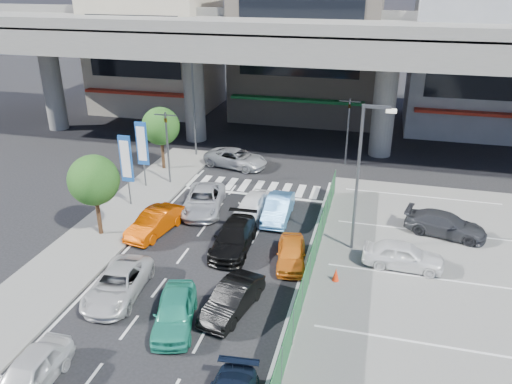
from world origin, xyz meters
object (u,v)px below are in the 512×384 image
(sedan_white_mid_left, at_px, (118,284))
(sedan_white_front_mid, at_px, (252,204))
(kei_truck_front_right, at_px, (278,208))
(wagon_silver_front_left, at_px, (203,200))
(street_lamp_left, at_px, (196,98))
(hatch_black_mid_right, at_px, (232,299))
(tree_far, at_px, (161,126))
(street_lamp_right, at_px, (362,167))
(parked_sedan_dgrey, at_px, (445,224))
(signboard_near, at_px, (126,161))
(traffic_light_left, at_px, (166,130))
(sedan_black_mid, at_px, (234,238))
(taxi_orange_right, at_px, (291,253))
(van_white_back_left, at_px, (29,374))
(traffic_light_right, at_px, (349,115))
(traffic_cone, at_px, (336,274))
(tree_near, at_px, (94,180))
(crossing_wagon_silver, at_px, (236,158))
(taxi_orange_left, at_px, (155,222))
(parked_sedan_white, at_px, (403,255))
(signboard_far, at_px, (142,145))
(taxi_teal_mid, at_px, (175,312))

(sedan_white_mid_left, distance_m, sedan_white_front_mid, 10.54)
(kei_truck_front_right, bearing_deg, wagon_silver_front_left, 179.13)
(street_lamp_left, relative_size, hatch_black_mid_right, 2.01)
(sedan_white_front_mid, bearing_deg, tree_far, 152.27)
(street_lamp_right, relative_size, parked_sedan_dgrey, 1.79)
(street_lamp_left, xyz_separation_m, signboard_near, (-0.87, -10.01, -1.71))
(traffic_light_left, bearing_deg, sedan_black_mid, -47.33)
(hatch_black_mid_right, bearing_deg, traffic_light_left, 135.24)
(signboard_near, height_order, sedan_white_front_mid, signboard_near)
(street_lamp_left, xyz_separation_m, taxi_orange_right, (10.42, -14.30, -4.16))
(street_lamp_left, xyz_separation_m, sedan_white_mid_left, (3.20, -19.05, -4.13))
(kei_truck_front_right, bearing_deg, traffic_light_left, 156.58)
(van_white_back_left, distance_m, taxi_orange_right, 13.02)
(sedan_black_mid, bearing_deg, traffic_light_right, 69.66)
(sedan_white_mid_left, xyz_separation_m, wagon_silver_front_left, (0.71, 9.55, 0.05))
(traffic_light_right, xyz_separation_m, traffic_cone, (1.00, -16.36, -3.54))
(wagon_silver_front_left, bearing_deg, sedan_white_mid_left, -104.98)
(street_lamp_left, distance_m, sedan_black_mid, 15.91)
(tree_near, bearing_deg, crossing_wagon_silver, 70.60)
(street_lamp_left, xyz_separation_m, kei_truck_front_right, (8.70, -9.44, -4.09))
(tree_far, relative_size, taxi_orange_left, 1.15)
(traffic_light_left, relative_size, parked_sedan_white, 1.29)
(traffic_light_left, xyz_separation_m, traffic_light_right, (11.70, 7.00, 0.00))
(sedan_white_front_mid, bearing_deg, sedan_black_mid, -82.15)
(tree_far, relative_size, taxi_orange_right, 1.33)
(sedan_white_mid_left, height_order, parked_sedan_dgrey, parked_sedan_dgrey)
(sedan_white_front_mid, bearing_deg, wagon_silver_front_left, -168.66)
(traffic_light_left, distance_m, traffic_light_right, 13.63)
(traffic_light_left, relative_size, sedan_black_mid, 1.10)
(hatch_black_mid_right, bearing_deg, taxi_orange_right, 80.34)
(crossing_wagon_silver, bearing_deg, hatch_black_mid_right, -150.96)
(tree_far, height_order, sedan_white_front_mid, tree_far)
(tree_near, height_order, sedan_white_front_mid, tree_near)
(signboard_far, bearing_deg, tree_near, -85.10)
(tree_far, distance_m, sedan_white_front_mid, 10.60)
(taxi_teal_mid, height_order, kei_truck_front_right, taxi_teal_mid)
(kei_truck_front_right, bearing_deg, traffic_cone, -56.70)
(kei_truck_front_right, bearing_deg, sedan_white_front_mid, 170.98)
(tree_near, bearing_deg, parked_sedan_white, 2.44)
(street_lamp_left, height_order, tree_near, street_lamp_left)
(tree_near, distance_m, sedan_white_front_mid, 9.46)
(street_lamp_left, relative_size, traffic_cone, 12.06)
(crossing_wagon_silver, bearing_deg, signboard_far, 150.47)
(hatch_black_mid_right, xyz_separation_m, parked_sedan_dgrey, (9.67, 9.67, 0.05))
(van_white_back_left, height_order, taxi_orange_right, van_white_back_left)
(taxi_orange_left, bearing_deg, sedan_white_front_mid, 49.36)
(kei_truck_front_right, bearing_deg, taxi_teal_mid, -102.61)
(kei_truck_front_right, relative_size, parked_sedan_dgrey, 0.93)
(wagon_silver_front_left, relative_size, crossing_wagon_silver, 1.02)
(sedan_white_mid_left, xyz_separation_m, hatch_black_mid_right, (5.45, 0.20, 0.01))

